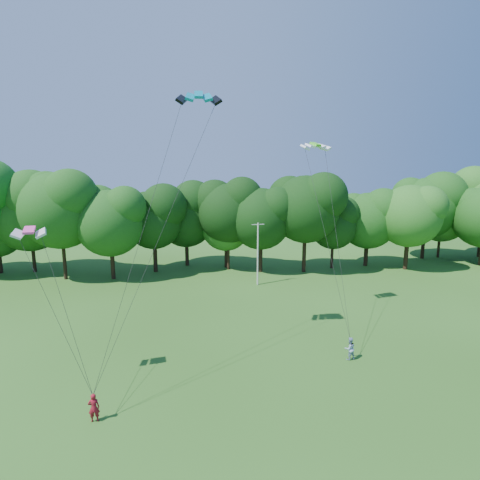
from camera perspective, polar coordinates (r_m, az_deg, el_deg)
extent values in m
cylinder|color=beige|center=(42.41, 2.72, -2.18)|extent=(0.18, 0.18, 7.17)
cube|color=beige|center=(41.80, 2.76, 2.39)|extent=(1.44, 0.22, 0.08)
imported|color=maroon|center=(22.42, -21.38, -22.68)|extent=(0.61, 0.43, 1.56)
imported|color=#96ADD1|center=(27.79, 16.37, -15.59)|extent=(0.87, 0.73, 1.59)
cube|color=#047C95|center=(26.18, -6.32, 21.15)|extent=(2.77, 1.20, 0.71)
cube|color=#4FE221|center=(33.13, 11.41, 14.13)|extent=(2.65, 1.68, 0.45)
cube|color=#FF46AB|center=(23.66, -29.46, 1.33)|extent=(1.82, 1.13, 0.38)
cylinder|color=black|center=(49.52, -1.79, -2.07)|extent=(0.41, 0.41, 4.27)
ellipsoid|color=black|center=(48.63, -1.83, 4.42)|extent=(8.54, 8.54, 9.31)
cylinder|color=#2E2112|center=(64.03, 28.05, -0.48)|extent=(0.51, 0.51, 4.22)
ellipsoid|color=#27601D|center=(63.34, 28.47, 4.47)|extent=(8.45, 8.45, 9.21)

